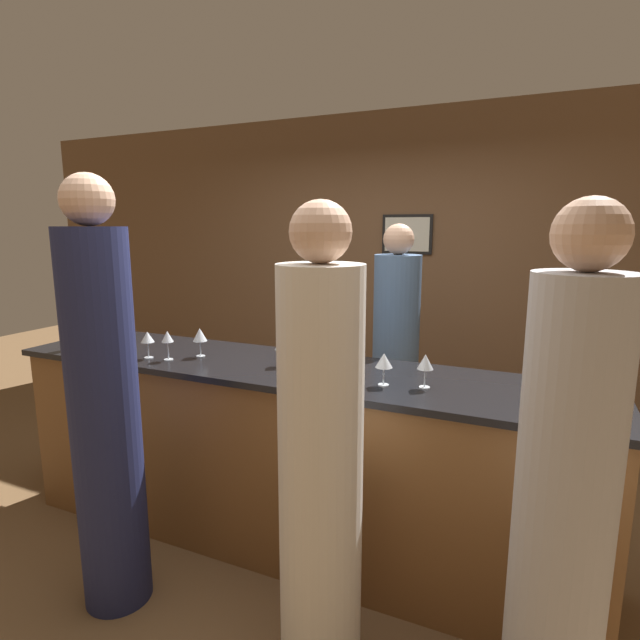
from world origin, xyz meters
The scene contains 16 objects.
ground_plane centered at (0.00, 0.00, 0.00)m, with size 14.00×14.00×0.00m, color brown.
back_wall centered at (0.00, 2.01, 1.40)m, with size 8.00×0.08×2.80m.
bar_counter centered at (0.00, 0.00, 0.53)m, with size 3.33×0.72×1.06m.
bartender centered at (0.41, 0.76, 0.86)m, with size 0.30×0.30×1.83m.
guest_0 centered at (1.38, -0.73, 0.90)m, with size 0.30×0.30×1.90m.
guest_1 centered at (0.52, -0.69, 0.90)m, with size 0.33×0.33×1.91m.
guest_2 centered at (-0.55, -0.75, 0.97)m, with size 0.31×0.31×2.04m.
wine_bottle_0 centered at (-1.38, -0.21, 1.18)m, with size 0.07×0.07×0.29m.
wine_glass_0 centered at (0.29, -0.08, 1.20)m, with size 0.08×0.08×0.18m.
wine_glass_1 centered at (-0.66, -0.17, 1.19)m, with size 0.07×0.07×0.17m.
wine_glass_2 centered at (-0.55, -0.03, 1.19)m, with size 0.08×0.08×0.17m.
wine_glass_3 centered at (-0.01, -0.01, 1.18)m, with size 0.08×0.08×0.16m.
wine_glass_4 centered at (0.60, -0.12, 1.18)m, with size 0.08×0.08×0.16m.
wine_glass_5 centered at (0.48, -0.25, 1.18)m, with size 0.08×0.08×0.16m.
wine_glass_6 centered at (0.79, -0.08, 1.18)m, with size 0.08×0.08×0.16m.
wine_glass_7 centered at (-0.80, -0.19, 1.18)m, with size 0.08×0.08×0.16m.
Camera 1 is at (1.26, -2.35, 1.81)m, focal length 28.00 mm.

